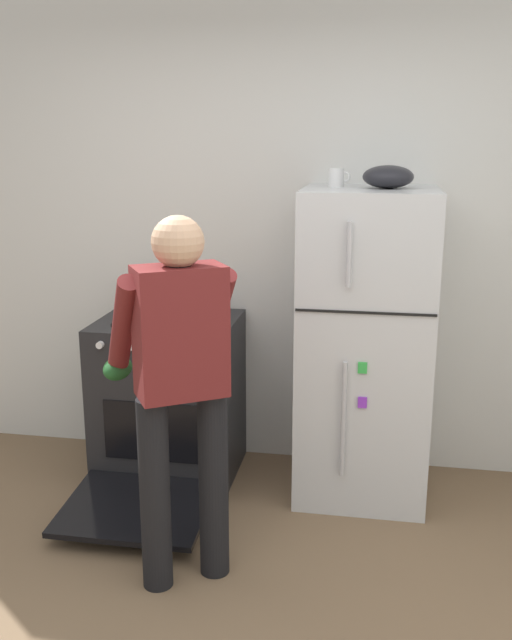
% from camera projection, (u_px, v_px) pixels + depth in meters
% --- Properties ---
extents(kitchen_wall_back, '(6.00, 0.10, 2.70)m').
position_uv_depth(kitchen_wall_back, '(283.00, 234.00, 4.06)').
color(kitchen_wall_back, silver).
rests_on(kitchen_wall_back, ground).
extents(refrigerator, '(0.68, 0.72, 1.64)m').
position_uv_depth(refrigerator, '(365.00, 345.00, 3.75)').
color(refrigerator, silver).
rests_on(refrigerator, ground).
extents(stove_range, '(0.76, 1.22, 0.92)m').
position_uv_depth(stove_range, '(169.00, 400.00, 4.01)').
color(stove_range, black).
rests_on(stove_range, ground).
extents(person_cook, '(0.63, 0.66, 1.60)m').
position_uv_depth(person_cook, '(179.00, 372.00, 2.93)').
color(person_cook, black).
rests_on(person_cook, ground).
extents(red_pot, '(0.38, 0.28, 0.11)m').
position_uv_depth(red_pot, '(193.00, 313.00, 3.82)').
color(red_pot, orange).
rests_on(red_pot, stove_range).
extents(coffee_mug, '(0.11, 0.08, 0.10)m').
position_uv_depth(coffee_mug, '(337.00, 178.00, 3.61)').
color(coffee_mug, silver).
rests_on(coffee_mug, refrigerator).
extents(pepper_mill, '(0.05, 0.05, 0.15)m').
position_uv_depth(pepper_mill, '(127.00, 295.00, 4.13)').
color(pepper_mill, brown).
rests_on(pepper_mill, stove_range).
extents(mixing_bowl, '(0.25, 0.25, 0.11)m').
position_uv_depth(mixing_bowl, '(388.00, 177.00, 3.51)').
color(mixing_bowl, black).
rests_on(mixing_bowl, refrigerator).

